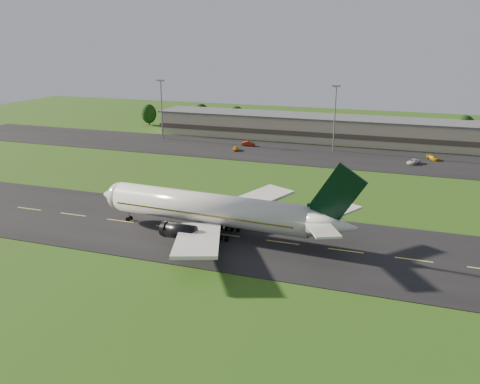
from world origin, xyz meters
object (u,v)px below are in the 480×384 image
(terminal, at_px, (347,130))
(light_mast_centre, at_px, (335,110))
(light_mast_west, at_px, (161,102))
(service_vehicle_b, at_px, (248,144))
(airliner, at_px, (213,210))
(service_vehicle_d, at_px, (433,158))
(service_vehicle_a, at_px, (236,148))
(service_vehicle_c, at_px, (413,161))

(terminal, relative_size, light_mast_centre, 7.13)
(light_mast_west, height_order, service_vehicle_b, light_mast_west)
(airliner, xyz_separation_m, light_mast_west, (-52.78, 80.05, 8.08))
(light_mast_centre, distance_m, service_vehicle_d, 32.19)
(light_mast_centre, height_order, service_vehicle_d, light_mast_centre)
(service_vehicle_a, relative_size, service_vehicle_c, 0.79)
(airliner, xyz_separation_m, service_vehicle_a, (-21.60, 69.70, -3.92))
(light_mast_west, xyz_separation_m, service_vehicle_c, (84.51, -10.10, -11.97))
(airliner, bearing_deg, service_vehicle_c, 68.81)
(service_vehicle_a, xyz_separation_m, service_vehicle_d, (58.53, 7.34, -0.02))
(light_mast_west, bearing_deg, service_vehicle_b, -3.52)
(light_mast_centre, relative_size, service_vehicle_d, 4.73)
(light_mast_centre, distance_m, service_vehicle_c, 29.09)
(service_vehicle_b, xyz_separation_m, service_vehicle_c, (52.02, -8.10, -0.05))
(service_vehicle_b, bearing_deg, light_mast_centre, -98.48)
(service_vehicle_a, xyz_separation_m, service_vehicle_c, (53.33, 0.25, 0.02))
(light_mast_centre, bearing_deg, service_vehicle_a, -160.25)
(terminal, relative_size, service_vehicle_b, 33.37)
(airliner, relative_size, terminal, 0.35)
(light_mast_centre, bearing_deg, service_vehicle_d, -5.78)
(service_vehicle_d, bearing_deg, service_vehicle_a, 143.40)
(service_vehicle_b, relative_size, service_vehicle_d, 1.01)
(terminal, distance_m, light_mast_centre, 18.45)
(terminal, bearing_deg, light_mast_west, -165.24)
(terminal, height_order, service_vehicle_d, terminal)
(terminal, bearing_deg, service_vehicle_a, -138.72)
(service_vehicle_d, bearing_deg, light_mast_centre, 130.48)
(airliner, relative_size, service_vehicle_c, 10.74)
(airliner, distance_m, terminal, 96.62)
(airliner, height_order, service_vehicle_a, airliner)
(service_vehicle_a, bearing_deg, service_vehicle_b, 58.65)
(service_vehicle_a, bearing_deg, airliner, -95.25)
(light_mast_west, height_order, service_vehicle_d, light_mast_west)
(light_mast_west, distance_m, light_mast_centre, 60.00)
(light_mast_west, relative_size, service_vehicle_b, 4.68)
(light_mast_centre, bearing_deg, service_vehicle_c, -22.39)
(light_mast_west, relative_size, light_mast_centre, 1.00)
(airliner, bearing_deg, service_vehicle_a, 110.42)
(light_mast_centre, distance_m, service_vehicle_a, 32.88)
(service_vehicle_a, distance_m, service_vehicle_b, 8.45)
(service_vehicle_a, distance_m, service_vehicle_d, 58.99)
(service_vehicle_b, bearing_deg, service_vehicle_a, 158.48)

